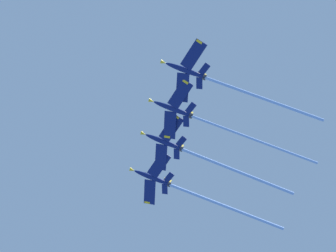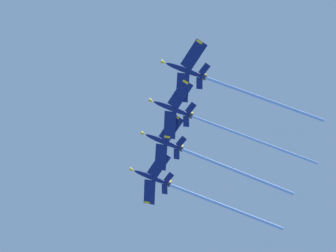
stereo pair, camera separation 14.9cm
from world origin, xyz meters
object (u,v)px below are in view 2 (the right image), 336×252
(jet_far_left, at_px, (213,80))
(jet_inner_right, at_px, (182,189))
(jet_inner_left, at_px, (197,118))
(jet_centre, at_px, (192,153))

(jet_far_left, relative_size, jet_inner_right, 0.96)
(jet_inner_left, xyz_separation_m, jet_centre, (0.95, 11.99, -0.03))
(jet_centre, bearing_deg, jet_inner_left, -94.55)
(jet_far_left, distance_m, jet_centre, 24.47)
(jet_far_left, xyz_separation_m, jet_inner_right, (-1.71, 37.81, -0.46))
(jet_inner_right, bearing_deg, jet_inner_left, -90.96)
(jet_far_left, bearing_deg, jet_inner_right, 92.59)
(jet_inner_left, bearing_deg, jet_far_left, -80.26)
(jet_far_left, distance_m, jet_inner_right, 37.85)
(jet_inner_left, distance_m, jet_inner_right, 25.36)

